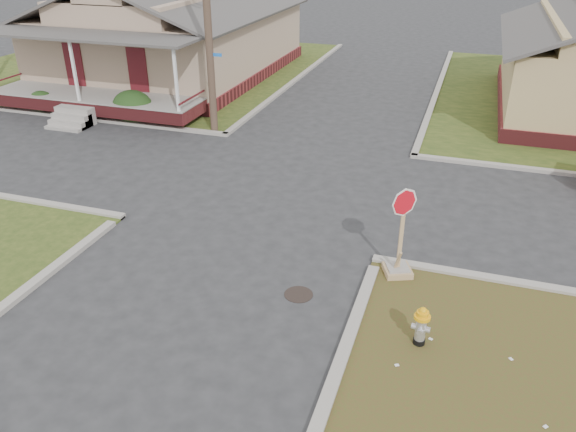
% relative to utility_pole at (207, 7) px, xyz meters
% --- Properties ---
extents(ground, '(120.00, 120.00, 0.00)m').
position_rel_utility_pole_xyz_m(ground, '(4.20, -8.90, -4.66)').
color(ground, '#28292B').
rests_on(ground, ground).
extents(verge_far_left, '(19.00, 19.00, 0.05)m').
position_rel_utility_pole_xyz_m(verge_far_left, '(-8.80, 9.10, -4.64)').
color(verge_far_left, '#2C4217').
rests_on(verge_far_left, ground).
extents(curbs, '(80.00, 40.00, 0.12)m').
position_rel_utility_pole_xyz_m(curbs, '(4.20, -3.90, -4.66)').
color(curbs, '#9D978E').
rests_on(curbs, ground).
extents(manhole, '(0.64, 0.64, 0.01)m').
position_rel_utility_pole_xyz_m(manhole, '(6.40, -9.40, -4.66)').
color(manhole, black).
rests_on(manhole, ground).
extents(corner_house, '(10.10, 15.50, 5.30)m').
position_rel_utility_pole_xyz_m(corner_house, '(-5.80, 7.78, -2.38)').
color(corner_house, maroon).
rests_on(corner_house, ground).
extents(utility_pole, '(1.80, 0.28, 9.00)m').
position_rel_utility_pole_xyz_m(utility_pole, '(0.00, 0.00, 0.00)').
color(utility_pole, '#443127').
rests_on(utility_pole, ground).
extents(fire_hydrant, '(0.32, 0.32, 0.85)m').
position_rel_utility_pole_xyz_m(fire_hydrant, '(9.12, -10.26, -4.15)').
color(fire_hydrant, black).
rests_on(fire_hydrant, ground).
extents(stop_sign, '(0.62, 0.61, 2.19)m').
position_rel_utility_pole_xyz_m(stop_sign, '(8.35, -7.94, -4.14)').
color(stop_sign, tan).
rests_on(stop_sign, ground).
extents(hedge_left, '(1.28, 1.05, 0.97)m').
position_rel_utility_pole_xyz_m(hedge_left, '(-8.07, -0.07, -4.12)').
color(hedge_left, '#1B3714').
rests_on(hedge_left, verge_far_left).
extents(hedge_right, '(1.57, 1.29, 1.20)m').
position_rel_utility_pole_xyz_m(hedge_right, '(-3.70, 0.13, -4.01)').
color(hedge_right, '#1B3714').
rests_on(hedge_right, verge_far_left).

